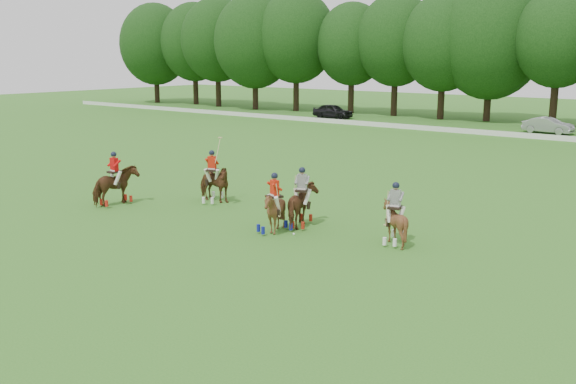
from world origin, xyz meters
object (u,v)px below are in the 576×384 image
Objects in this scene: polo_red_c at (275,211)px; polo_red_b at (212,183)px; polo_stripe_a at (302,205)px; polo_red_a at (115,186)px; polo_stripe_b at (395,222)px; car_mid at (548,125)px; polo_ball at (294,234)px; car_left at (333,111)px.

polo_red_b is at bearing 157.35° from polo_red_c.
polo_red_a is at bearing -166.28° from polo_stripe_a.
polo_stripe_b is at bearing 19.23° from polo_red_c.
polo_stripe_a is at bearing 13.72° from polo_red_a.
car_mid is 39.27m from polo_ball.
polo_stripe_a is 1.56m from polo_ball.
car_left is 44.92m from polo_stripe_a.
polo_ball is at bearing 11.98° from polo_red_c.
polo_red_b reaches higher than polo_stripe_b.
car_left is 1.06× the size of car_mid.
polo_stripe_a is 1.06× the size of polo_stripe_b.
polo_red_c reaches higher than car_left.
polo_red_b is 5.95m from polo_stripe_a.
car_mid is at bearing 79.38° from polo_red_a.
polo_red_c is at bearing -160.77° from polo_stripe_b.
car_mid is 1.41× the size of polo_red_b.
polo_stripe_b is at bearing 2.01° from polo_stripe_a.
polo_red_a is 8.70m from polo_red_c.
polo_ball is at bearing -172.75° from car_mid.
polo_red_b is at bearing 175.33° from polo_stripe_b.
polo_red_b is (3.08, 3.14, -0.02)m from polo_red_a.
polo_stripe_a is (1.41, -38.01, 0.19)m from car_mid.
polo_stripe_b is 25.36× the size of polo_ball.
polo_stripe_b is at bearing -167.32° from car_mid.
polo_red_b is 1.31× the size of polo_stripe_b.
polo_red_c is at bearing -168.02° from polo_ball.
car_left is at bearing 126.48° from polo_stripe_b.
car_left is 41.22m from polo_red_b.
polo_red_a is 1.02× the size of polo_stripe_a.
polo_ball is (1.92, -39.22, -0.65)m from car_mid.
polo_stripe_b is at bearing -4.67° from polo_red_b.
polo_red_b is at bearing -155.05° from car_left.
car_left is 46.22m from polo_ball.
polo_stripe_b is 3.88m from polo_ball.
polo_red_c is 1.15m from polo_ball.
car_mid is 1.79× the size of polo_red_c.
polo_ball is (0.51, -1.21, -0.84)m from polo_stripe_a.
polo_red_b is 1.24× the size of polo_stripe_a.
polo_red_c is (1.12, -39.39, 0.16)m from car_mid.
polo_red_a is at bearing -134.40° from polo_red_b.
polo_red_b is 6.05m from polo_red_c.
polo_red_c is at bearing -101.76° from polo_stripe_a.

